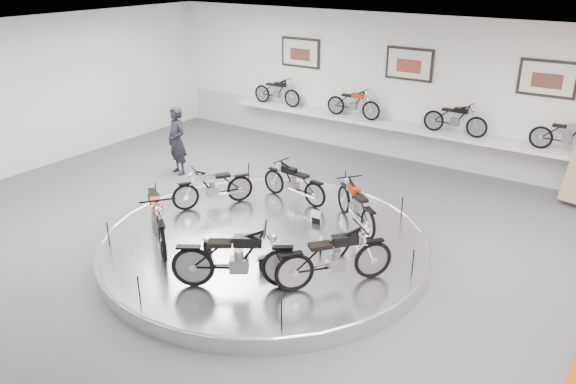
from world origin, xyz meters
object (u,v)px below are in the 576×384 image
Objects in this scene: display_platform at (265,244)px; bike_e at (237,258)px; visitor at (177,141)px; shelf at (400,127)px; bike_c at (213,186)px; bike_a at (356,204)px; bike_b at (294,182)px; bike_d at (157,217)px; bike_f at (335,257)px.

bike_e is at bearing -67.70° from display_platform.
display_platform is 5.04m from visitor.
shelf is 6.06× the size of visitor.
display_platform is 2.03m from bike_c.
shelf is 8.10m from bike_e.
bike_b is (-1.74, 0.36, -0.03)m from bike_a.
bike_b reaches higher than display_platform.
bike_d is 3.55m from bike_f.
bike_a is at bearing 8.45° from visitor.
bike_d reaches higher than bike_b.
bike_e is at bearing 115.44° from bike_b.
bike_c is 3.08m from visitor.
visitor is (-2.63, 1.60, 0.15)m from bike_c.
display_platform is 2.14m from bike_d.
display_platform is at bearing 79.39° from bike_e.
display_platform is 2.01m from bike_a.
bike_a is (1.20, 1.49, 0.61)m from display_platform.
display_platform is 4.14× the size of bike_c.
bike_a is 3.16m from bike_c.
shelf is 7.37× the size of bike_b.
bike_a reaches higher than display_platform.
bike_a is 1.06× the size of bike_b.
bike_f is at bearing 148.53° from bike_a.
bike_c reaches higher than bike_b.
bike_b is at bearing 110.07° from bike_d.
display_platform is at bearing 90.54° from bike_a.
bike_a is 1.78m from bike_b.
bike_f is at bearing -8.74° from visitor.
bike_d reaches higher than bike_c.
bike_c is at bearing 104.99° from bike_e.
shelf is 6.13m from visitor.
bike_a is 3.92m from bike_d.
bike_d is (-1.54, -1.31, 0.70)m from display_platform.
bike_e is (2.23, -0.36, -0.00)m from bike_d.
display_platform is at bearing -10.60° from visitor.
bike_b is 0.96× the size of bike_c.
visitor is at bearing 110.13° from bike_e.
bike_a reaches higher than bike_b.
display_platform is 4.29× the size of bike_b.
bike_e reaches higher than display_platform.
visitor is at bearing 104.21° from bike_f.
bike_d is 1.00× the size of bike_e.
display_platform is 0.58× the size of shelf.
bike_d is (-2.74, -2.80, 0.09)m from bike_a.
bike_e reaches higher than bike_b.
bike_a is at bearing 51.11° from display_platform.
bike_a is 0.84× the size of bike_d.
shelf is at bearing -90.54° from bike_b.
bike_e is 6.45m from visitor.
bike_a reaches higher than shelf.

